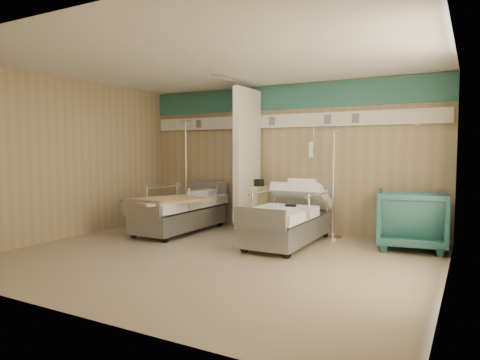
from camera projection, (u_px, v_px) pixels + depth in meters
The scene contains 13 objects.
ground at pixel (215, 257), 6.19m from camera, with size 6.00×5.00×0.00m, color gray.
room_walls at pixel (222, 128), 6.29m from camera, with size 6.04×5.04×2.82m.
bed_right at pixel (288, 225), 7.01m from camera, with size 1.00×2.16×0.63m, color silver, non-canonical shape.
bed_left at pixel (180, 215), 8.07m from camera, with size 1.00×2.16×0.63m, color silver, non-canonical shape.
bedside_cabinet at pixel (251, 207), 8.34m from camera, with size 0.50×0.48×0.85m, color #EEE994.
visitor_armchair at pixel (411, 219), 6.66m from camera, with size 0.99×1.02×0.93m, color #1F4F4F.
waffle_blanket at pixel (411, 187), 6.60m from camera, with size 0.64×0.57×0.07m, color white.
iv_stand_right at pixel (333, 216), 7.50m from camera, with size 0.33×0.33×1.87m.
iv_stand_left at pixel (186, 202), 9.05m from camera, with size 0.39×0.39×2.16m.
call_remote at pixel (291, 205), 6.90m from camera, with size 0.17×0.07×0.04m, color black.
tan_blanket at pixel (166, 200), 7.62m from camera, with size 1.01×1.27×0.04m, color tan.
toiletry_bag at pixel (257, 183), 8.23m from camera, with size 0.25×0.16×0.13m, color black.
white_cup at pixel (250, 182), 8.47m from camera, with size 0.10×0.10×0.14m, color white.
Camera 1 is at (3.25, -5.17, 1.54)m, focal length 32.00 mm.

